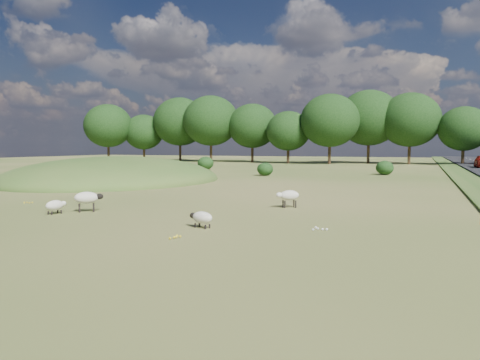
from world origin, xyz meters
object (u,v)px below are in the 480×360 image
at_px(sheep_2, 87,198).
at_px(sheep_3, 202,218).
at_px(sheep_1, 55,205).
at_px(sheep_0, 289,195).

xyz_separation_m(sheep_2, sheep_3, (6.34, -1.77, -0.25)).
bearing_deg(sheep_3, sheep_2, 1.68).
distance_m(sheep_1, sheep_2, 1.33).
xyz_separation_m(sheep_0, sheep_1, (-8.59, -5.51, -0.20)).
xyz_separation_m(sheep_1, sheep_2, (0.82, 1.02, 0.24)).
xyz_separation_m(sheep_0, sheep_3, (-1.42, -6.27, -0.20)).
bearing_deg(sheep_2, sheep_3, -53.55).
height_order(sheep_0, sheep_1, sheep_0).
bearing_deg(sheep_1, sheep_2, -32.36).
distance_m(sheep_0, sheep_2, 8.97).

